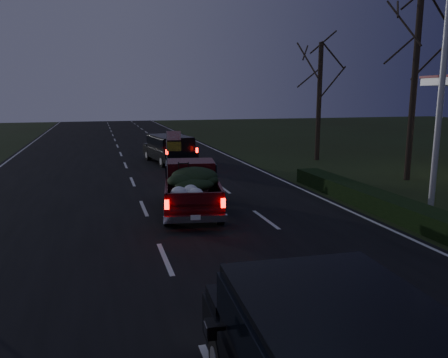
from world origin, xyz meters
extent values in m
plane|color=black|center=(0.00, 0.00, 0.00)|extent=(120.00, 120.00, 0.00)
cube|color=black|center=(0.00, 0.00, 0.01)|extent=(14.00, 120.00, 0.02)
cube|color=black|center=(7.80, 3.00, 0.30)|extent=(1.00, 10.00, 0.60)
cylinder|color=silver|center=(9.50, 2.00, 4.50)|extent=(0.20, 0.20, 9.00)
cylinder|color=black|center=(12.50, 7.00, 4.25)|extent=(0.28, 0.28, 8.50)
cylinder|color=black|center=(11.50, 14.00, 3.50)|extent=(0.28, 0.28, 7.00)
cube|color=#3F080D|center=(1.58, 4.30, 0.54)|extent=(2.52, 4.74, 0.50)
cube|color=#3F080D|center=(1.71, 5.10, 1.22)|extent=(1.88, 1.70, 0.81)
cube|color=black|center=(1.71, 5.10, 1.31)|extent=(1.96, 1.62, 0.50)
cube|color=#3F080D|center=(1.38, 3.14, 0.81)|extent=(2.06, 2.77, 0.05)
ellipsoid|color=black|center=(1.50, 3.58, 1.22)|extent=(1.69, 1.84, 0.54)
cylinder|color=gray|center=(0.78, 4.43, 1.85)|extent=(0.03, 0.03, 1.80)
cube|color=red|center=(1.02, 4.39, 2.60)|extent=(0.47, 0.10, 0.31)
cube|color=gold|center=(1.02, 4.39, 2.24)|extent=(0.47, 0.10, 0.31)
cube|color=black|center=(2.55, 15.35, 0.59)|extent=(2.62, 4.84, 0.57)
cube|color=black|center=(2.58, 15.11, 1.24)|extent=(2.31, 3.59, 0.77)
cube|color=black|center=(2.58, 15.11, 1.32)|extent=(2.39, 3.51, 0.46)
cube|color=black|center=(-0.27, -5.54, 1.25)|extent=(0.12, 0.24, 0.17)
camera|label=1|loc=(-1.41, -10.05, 3.91)|focal=35.00mm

